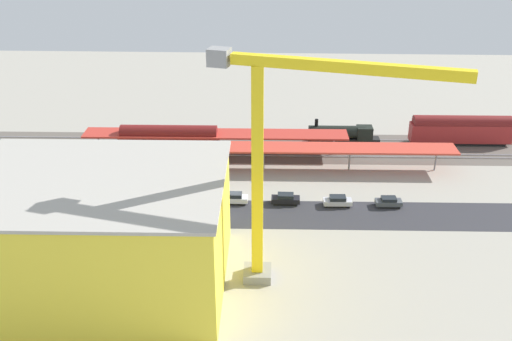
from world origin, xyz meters
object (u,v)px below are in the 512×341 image
(construction_building, at_px, (99,233))
(platform_canopy_far, at_px, (216,134))
(parked_car_7, at_px, (32,196))
(street_tree_2, at_px, (72,196))
(parked_car_4, at_px, (182,198))
(locomotive, at_px, (344,134))
(parked_car_3, at_px, (234,199))
(tower_crane, at_px, (280,152))
(passenger_coach, at_px, (461,129))
(parked_car_1, at_px, (338,201))
(freight_coach_far, at_px, (169,139))
(box_truck_1, at_px, (192,206))
(parked_car_2, at_px, (286,199))
(platform_canopy_near, at_px, (264,148))
(street_tree_0, at_px, (83,198))
(street_tree_1, at_px, (184,195))
(parked_car_0, at_px, (389,202))
(parked_car_6, at_px, (82,197))
(box_truck_0, at_px, (74,206))
(parked_car_5, at_px, (131,197))
(traffic_light, at_px, (199,206))

(construction_building, bearing_deg, platform_canopy_far, -104.83)
(parked_car_7, relative_size, street_tree_2, 0.54)
(parked_car_4, height_order, parked_car_7, parked_car_4)
(platform_canopy_far, height_order, street_tree_2, street_tree_2)
(locomotive, xyz_separation_m, parked_car_3, (20.26, 26.34, -0.93))
(construction_building, relative_size, tower_crane, 1.04)
(passenger_coach, bearing_deg, parked_car_1, 45.05)
(freight_coach_far, relative_size, street_tree_2, 2.38)
(platform_canopy_far, relative_size, parked_car_7, 11.52)
(box_truck_1, bearing_deg, freight_coach_far, -72.44)
(parked_car_2, xyz_separation_m, parked_car_7, (41.52, 0.50, -0.02))
(passenger_coach, height_order, box_truck_1, passenger_coach)
(platform_canopy_near, height_order, street_tree_2, street_tree_2)
(passenger_coach, distance_m, tower_crane, 61.47)
(parked_car_2, xyz_separation_m, street_tree_0, (30.26, 7.97, 3.96))
(street_tree_1, relative_size, street_tree_2, 1.05)
(parked_car_0, height_order, parked_car_6, parked_car_6)
(platform_canopy_far, relative_size, box_truck_1, 5.18)
(box_truck_0, distance_m, street_tree_1, 18.54)
(passenger_coach, xyz_separation_m, street_tree_0, (65.21, 34.17, 1.58))
(tower_crane, distance_m, street_tree_2, 35.55)
(parked_car_5, relative_size, parked_car_7, 1.11)
(parked_car_1, bearing_deg, parked_car_4, -0.39)
(tower_crane, bearing_deg, parked_car_1, -114.71)
(box_truck_0, bearing_deg, parked_car_5, -145.72)
(freight_coach_far, relative_size, parked_car_4, 4.33)
(parked_car_6, bearing_deg, parked_car_0, -179.95)
(parked_car_0, height_order, street_tree_1, street_tree_1)
(parked_car_4, bearing_deg, parked_car_1, 179.61)
(passenger_coach, bearing_deg, street_tree_1, 34.89)
(parked_car_5, distance_m, street_tree_1, 14.11)
(tower_crane, bearing_deg, street_tree_0, -24.40)
(street_tree_0, xyz_separation_m, traffic_light, (-17.39, 0.77, -0.65))
(parked_car_2, height_order, street_tree_1, street_tree_1)
(locomotive, distance_m, tower_crane, 51.89)
(platform_canopy_near, relative_size, locomotive, 4.84)
(parked_car_6, distance_m, box_truck_0, 5.10)
(parked_car_2, height_order, box_truck_0, box_truck_0)
(street_tree_1, bearing_deg, platform_canopy_far, -93.58)
(platform_canopy_near, relative_size, passenger_coach, 3.47)
(parked_car_3, distance_m, street_tree_0, 23.66)
(freight_coach_far, bearing_deg, traffic_light, 108.19)
(parked_car_7, distance_m, street_tree_2, 13.41)
(locomotive, bearing_deg, passenger_coach, 180.00)
(platform_canopy_near, height_order, box_truck_1, platform_canopy_near)
(parked_car_4, bearing_deg, parked_car_7, 0.55)
(street_tree_0, height_order, street_tree_2, street_tree_2)
(parked_car_1, bearing_deg, street_tree_1, 19.34)
(parked_car_6, distance_m, parked_car_7, 8.34)
(parked_car_2, bearing_deg, passenger_coach, -143.14)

